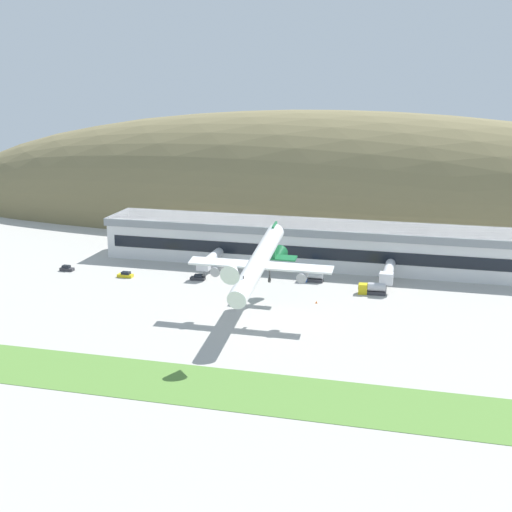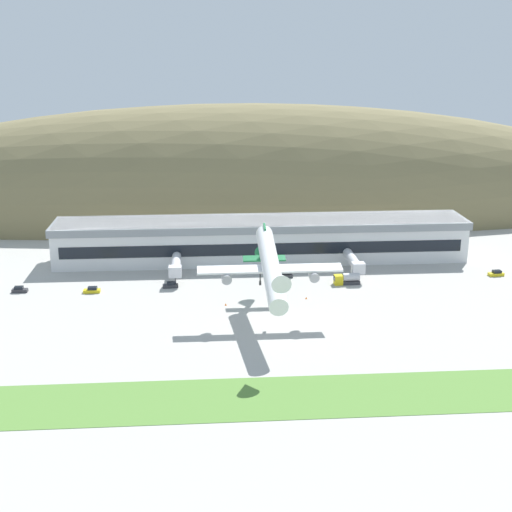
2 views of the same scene
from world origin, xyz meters
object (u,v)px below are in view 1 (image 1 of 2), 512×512
Objects in this scene: traffic_cone_0 at (233,299)px; service_car_1 at (198,278)px; terminal_building at (309,241)px; service_car_3 at (125,275)px; traffic_cone_1 at (316,302)px; jetway_1 at (388,272)px; fuel_truck at (312,276)px; cargo_airplane at (259,263)px; jetway_0 at (210,260)px; box_truck at (372,289)px; service_car_0 at (67,269)px.

service_car_1 is at bearing 134.14° from traffic_cone_0.
terminal_building reaches higher than service_car_3.
traffic_cone_0 is at bearing -171.55° from traffic_cone_1.
jetway_1 reaches higher than fuel_truck.
cargo_airplane is at bearing -48.01° from service_car_1.
fuel_truck is (30.00, 6.21, 0.88)m from service_car_1.
terminal_building is 7.71× the size of jetway_0.
service_car_1 is 0.98× the size of service_car_3.
jetway_1 reaches higher than box_truck.
service_car_0 is 6.82× the size of traffic_cone_0.
box_truck is 35.43m from traffic_cone_0.
jetway_0 is (-24.57, -16.74, -2.86)m from terminal_building.
jetway_1 is at bearing 48.64° from traffic_cone_1.
service_car_0 is at bearing -159.36° from terminal_building.
jetway_0 is 3.78× the size of service_car_1.
service_car_0 is 18.72m from service_car_3.
cargo_airplane is at bearing -28.59° from service_car_3.
service_car_1 is 20.15m from service_car_3.
terminal_building is 35.40m from service_car_1.
jetway_0 is at bearing 79.43° from service_car_1.
jetway_1 is 3.84× the size of service_car_3.
jetway_0 is 2.23× the size of box_truck.
fuel_truck is 10.53× the size of traffic_cone_0.
jetway_1 is at bearing -35.29° from terminal_building.
jetway_1 is at bearing -0.35° from jetway_0.
service_car_0 is 85.30m from box_truck.
service_car_1 reaches higher than traffic_cone_0.
terminal_building is 36.41m from traffic_cone_1.
box_truck is (66.66, 1.73, 0.81)m from service_car_3.
fuel_truck is at bearing 157.17° from box_truck.
service_car_3 is (-19.99, -2.54, 0.02)m from service_car_1.
jetway_1 is (24.08, -17.04, -2.86)m from terminal_building.
box_truck is (-3.21, -7.19, -2.55)m from jetway_1.
jetway_1 is 27.92× the size of traffic_cone_0.
traffic_cone_1 is (20.27, 3.01, 0.00)m from traffic_cone_0.
service_car_0 reaches higher than traffic_cone_1.
service_car_3 reaches higher than service_car_1.
traffic_cone_0 is (33.96, -11.86, -0.35)m from service_car_3.
terminal_building is 29.87m from jetway_0.
terminal_building is 7.44× the size of jetway_1.
terminal_building is 30.46× the size of service_car_0.
cargo_airplane is 11.31× the size of service_car_0.
service_car_1 is at bearing 131.99° from cargo_airplane.
service_car_3 is (-45.80, -25.95, -6.22)m from terminal_building.
service_car_3 is (-43.71, 23.82, -12.82)m from cargo_airplane.
terminal_building is 50.25m from cargo_airplane.
traffic_cone_1 is (10.53, 14.97, -13.17)m from cargo_airplane.
traffic_cone_0 is at bearing -45.86° from service_car_1.
jetway_1 is 42.96m from cargo_airplane.
jetway_1 is at bearing 7.28° from service_car_1.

